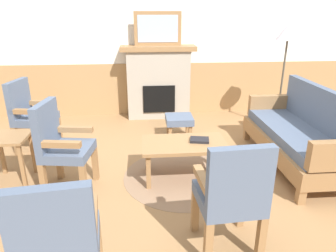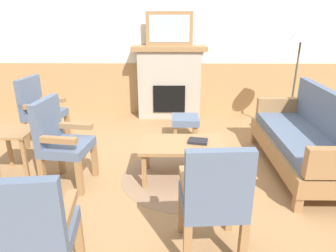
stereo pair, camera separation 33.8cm
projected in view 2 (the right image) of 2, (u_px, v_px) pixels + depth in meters
The scene contains 15 objects.
ground_plane at pixel (168, 181), 3.54m from camera, with size 14.00×14.00×0.00m, color #997047.
wall_back at pixel (169, 42), 5.51m from camera, with size 7.20×0.14×2.70m.
fireplace at pixel (169, 82), 5.51m from camera, with size 1.30×0.44×1.28m.
framed_picture at pixel (169, 29), 5.19m from camera, with size 0.80×0.04×0.56m.
couch at pixel (304, 140), 3.66m from camera, with size 0.70×1.80×0.98m.
coffee_table at pixel (182, 147), 3.49m from camera, with size 0.96×0.56×0.44m.
round_rug at pixel (182, 177), 3.63m from camera, with size 1.42×1.42×0.01m, color #896B51.
book_on_table at pixel (198, 141), 3.49m from camera, with size 0.21×0.16×0.03m, color black.
footstool at pixel (185, 121), 4.61m from camera, with size 0.40×0.40×0.36m.
armchair_near_fireplace at pixel (40, 108), 4.37m from camera, with size 0.56×0.56×0.98m.
armchair_by_window_left at pixel (60, 139), 3.33m from camera, with size 0.54×0.54×0.98m.
armchair_front_left at pixel (214, 196), 2.30m from camera, with size 0.51×0.51×0.98m.
armchair_front_center at pixel (33, 231), 1.94m from camera, with size 0.53×0.53×0.98m.
side_table at pixel (14, 140), 3.58m from camera, with size 0.44×0.44×0.55m.
floor_lamp_by_couch at pixel (301, 40), 4.47m from camera, with size 0.36×0.36×1.68m.
Camera 2 is at (0.04, -3.09, 1.84)m, focal length 32.82 mm.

